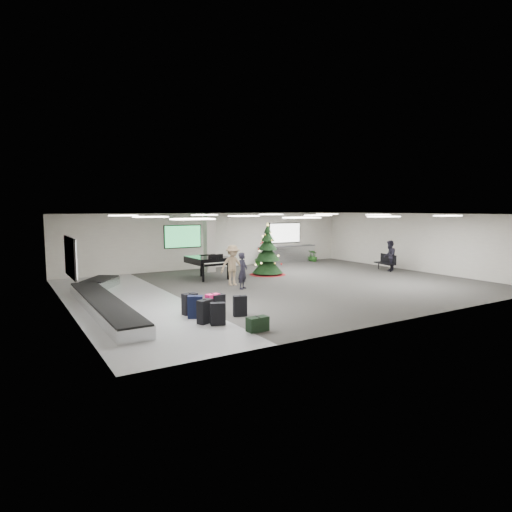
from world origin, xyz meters
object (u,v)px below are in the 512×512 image
christmas_tree (268,257)px  traveler_a (243,271)px  traveler_bench (389,256)px  pink_suitcase (213,304)px  baggage_carousel (103,300)px  traveler_b (233,265)px  bench (386,261)px  grand_piano (209,260)px  potted_plant_left (258,258)px  service_counter (287,254)px  potted_plant_right (314,256)px

christmas_tree → traveler_a: bearing=-137.4°
traveler_bench → pink_suitcase: bearing=-17.6°
baggage_carousel → traveler_b: (5.93, 1.27, 0.70)m
bench → grand_piano: bearing=179.0°
christmas_tree → potted_plant_left: (1.56, 3.47, -0.50)m
service_counter → traveler_a: 9.53m
pink_suitcase → potted_plant_right: 15.17m
service_counter → traveler_b: (-6.91, -5.46, 0.37)m
baggage_carousel → bench: (15.51, 0.95, 0.30)m
baggage_carousel → bench: size_ratio=6.42×
pink_suitcase → potted_plant_left: size_ratio=0.79×
pink_suitcase → christmas_tree: bearing=36.0°
pink_suitcase → bench: (12.71, 4.16, 0.17)m
baggage_carousel → traveler_bench: traveler_bench is taller
christmas_tree → traveler_a: christmas_tree is taller
traveler_bench → traveler_b: bearing=-38.1°
traveler_b → traveler_bench: 9.58m
christmas_tree → traveler_a: size_ratio=1.74×
pink_suitcase → traveler_a: 4.65m
potted_plant_left → potted_plant_right: bearing=-4.5°
service_counter → grand_piano: 7.77m
baggage_carousel → pink_suitcase: pink_suitcase is taller
potted_plant_left → pink_suitcase: bearing=-128.4°
service_counter → traveler_bench: bearing=-66.2°
pink_suitcase → traveler_a: (3.08, 3.45, 0.45)m
traveler_bench → potted_plant_right: (-0.85, 5.56, -0.48)m
traveler_bench → potted_plant_right: traveler_bench is taller
christmas_tree → bench: size_ratio=1.82×
service_counter → christmas_tree: (-3.86, -3.62, 0.39)m
christmas_tree → potted_plant_left: christmas_tree is taller
service_counter → pink_suitcase: service_counter is taller
service_counter → traveler_b: 8.82m
service_counter → traveler_a: (-6.97, -6.49, 0.24)m
baggage_carousel → traveler_a: size_ratio=6.15×
christmas_tree → bench: bearing=-18.3°
pink_suitcase → grand_piano: size_ratio=0.31×
traveler_a → traveler_b: 1.04m
traveler_b → bench: bearing=1.9°
grand_piano → potted_plant_left: size_ratio=2.58×
bench → potted_plant_left: 7.51m
potted_plant_right → pink_suitcase: bearing=-141.4°
traveler_b → potted_plant_left: 7.06m
service_counter → christmas_tree: christmas_tree is taller
baggage_carousel → pink_suitcase: size_ratio=13.74×
pink_suitcase → bench: size_ratio=0.47×
baggage_carousel → potted_plant_right: potted_plant_right is taller
baggage_carousel → grand_piano: 6.79m
traveler_b → potted_plant_right: bearing=33.6°
pink_suitcase → potted_plant_right: (11.85, 9.47, 0.02)m
traveler_a → traveler_b: bearing=48.5°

